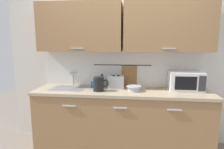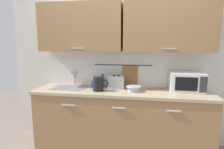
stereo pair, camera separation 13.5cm
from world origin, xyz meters
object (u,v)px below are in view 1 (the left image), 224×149
(mug_near_sink, at_px, (94,84))
(mixing_bowl, at_px, (134,88))
(microwave, at_px, (185,81))
(toaster, at_px, (116,82))
(electric_kettle, at_px, (99,84))
(dish_soap_bottle, at_px, (102,81))
(wooden_spoon, at_px, (157,88))

(mug_near_sink, height_order, mixing_bowl, mug_near_sink)
(microwave, height_order, toaster, microwave)
(microwave, distance_m, electric_kettle, 1.24)
(electric_kettle, xyz_separation_m, dish_soap_bottle, (-0.00, 0.28, -0.01))
(toaster, height_order, wooden_spoon, toaster)
(electric_kettle, relative_size, toaster, 0.89)
(electric_kettle, height_order, mug_near_sink, electric_kettle)
(mug_near_sink, bearing_deg, dish_soap_bottle, 34.86)
(microwave, height_order, mug_near_sink, microwave)
(electric_kettle, bearing_deg, toaster, 43.01)
(microwave, xyz_separation_m, mug_near_sink, (-1.34, 0.00, -0.09))
(electric_kettle, xyz_separation_m, mixing_bowl, (0.49, 0.05, -0.06))
(mug_near_sink, bearing_deg, electric_kettle, -59.06)
(dish_soap_bottle, height_order, mug_near_sink, dish_soap_bottle)
(electric_kettle, height_order, toaster, electric_kettle)
(microwave, bearing_deg, mug_near_sink, 179.97)
(toaster, bearing_deg, electric_kettle, -136.99)
(wooden_spoon, bearing_deg, electric_kettle, -163.15)
(toaster, xyz_separation_m, wooden_spoon, (0.61, 0.04, -0.09))
(microwave, relative_size, dish_soap_bottle, 2.35)
(microwave, relative_size, wooden_spoon, 1.71)
(electric_kettle, relative_size, mug_near_sink, 1.89)
(mug_near_sink, bearing_deg, toaster, 2.06)
(microwave, bearing_deg, wooden_spoon, 171.72)
(mixing_bowl, distance_m, wooden_spoon, 0.40)
(dish_soap_bottle, relative_size, toaster, 0.77)
(microwave, bearing_deg, mixing_bowl, -168.58)
(electric_kettle, height_order, wooden_spoon, electric_kettle)
(electric_kettle, xyz_separation_m, toaster, (0.22, 0.21, -0.01))
(toaster, relative_size, wooden_spoon, 0.95)
(toaster, bearing_deg, dish_soap_bottle, 163.19)
(wooden_spoon, bearing_deg, dish_soap_bottle, 178.30)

